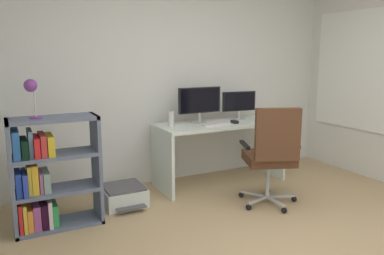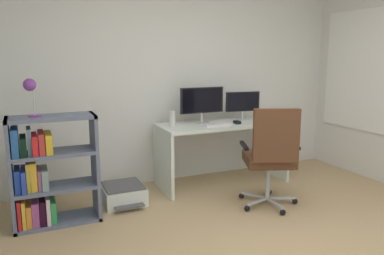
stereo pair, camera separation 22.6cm
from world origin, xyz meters
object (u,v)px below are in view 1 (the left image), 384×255
at_px(monitor_main, 200,102).
at_px(computer_mouse, 235,122).
at_px(desk, 220,138).
at_px(monitor_secondary, 239,103).
at_px(keyboard, 215,124).
at_px(printer, 124,195).
at_px(desk_lamp, 31,90).
at_px(desktop_speaker, 171,119).
at_px(office_chair, 272,152).
at_px(bookshelf, 46,177).

relative_size(monitor_main, computer_mouse, 5.52).
distance_m(desk, monitor_secondary, 0.53).
relative_size(monitor_main, keyboard, 1.62).
relative_size(desk, monitor_main, 2.84).
height_order(monitor_main, monitor_secondary, monitor_main).
bearing_deg(monitor_secondary, printer, -171.66).
xyz_separation_m(keyboard, desk_lamp, (-1.96, -0.24, 0.50)).
bearing_deg(desktop_speaker, computer_mouse, -12.56).
distance_m(monitor_main, desk_lamp, 1.95).
relative_size(desk, computer_mouse, 15.68).
bearing_deg(desk_lamp, office_chair, -13.72).
bearing_deg(office_chair, monitor_secondary, 75.29).
distance_m(desk, keyboard, 0.28).
xyz_separation_m(desk, desk_lamp, (-2.11, -0.36, 0.70)).
relative_size(desk, monitor_secondary, 3.52).
bearing_deg(monitor_main, computer_mouse, -31.08).
height_order(keyboard, bookshelf, bookshelf).
bearing_deg(computer_mouse, office_chair, -90.08).
relative_size(desk, keyboard, 4.61).
height_order(keyboard, office_chair, office_chair).
height_order(monitor_main, desk_lamp, desk_lamp).
height_order(monitor_secondary, printer, monitor_secondary).
xyz_separation_m(desk, printer, (-1.27, -0.14, -0.46)).
distance_m(monitor_main, printer, 1.40).
distance_m(monitor_secondary, printer, 1.84).
distance_m(desk, desktop_speaker, 0.69).
relative_size(monitor_secondary, keyboard, 1.31).
distance_m(keyboard, desk_lamp, 2.04).
xyz_separation_m(keyboard, bookshelf, (-1.90, -0.24, -0.28)).
bearing_deg(desk, monitor_secondary, 16.40).
xyz_separation_m(desktop_speaker, printer, (-0.64, -0.19, -0.74)).
distance_m(monitor_secondary, keyboard, 0.56).
xyz_separation_m(computer_mouse, office_chair, (-0.05, -0.77, -0.19)).
distance_m(desk, monitor_main, 0.52).
bearing_deg(printer, desktop_speaker, 16.33).
bearing_deg(monitor_main, keyboard, -67.85).
bearing_deg(keyboard, printer, 176.97).
distance_m(computer_mouse, office_chair, 0.80).
bearing_deg(printer, computer_mouse, 0.75).
distance_m(monitor_main, desktop_speaker, 0.44).
relative_size(office_chair, desk_lamp, 3.13).
height_order(computer_mouse, desk_lamp, desk_lamp).
bearing_deg(printer, bookshelf, -164.02).
distance_m(office_chair, desk_lamp, 2.34).
bearing_deg(monitor_secondary, office_chair, -104.71).
bearing_deg(desk_lamp, monitor_main, 13.67).
bearing_deg(desktop_speaker, desk, -4.51).
xyz_separation_m(monitor_main, keyboard, (0.09, -0.22, -0.25)).
relative_size(monitor_main, bookshelf, 0.54).
relative_size(bookshelf, desk_lamp, 3.02).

